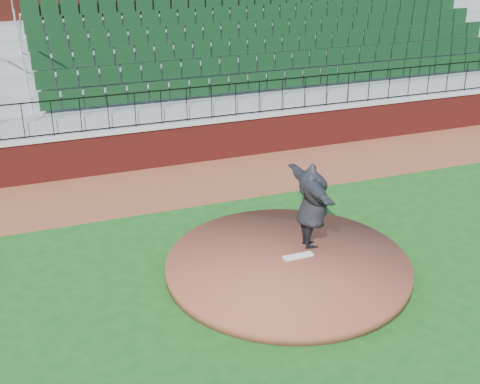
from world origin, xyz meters
The scene contains 10 objects.
ground centered at (0.00, 0.00, 0.00)m, with size 90.00×90.00×0.00m, color #164F16.
warning_track centered at (0.00, 5.40, 0.01)m, with size 34.00×3.20×0.01m, color brown.
field_wall centered at (0.00, 7.00, 0.60)m, with size 34.00×0.35×1.20m, color maroon.
wall_cap centered at (0.00, 7.00, 1.25)m, with size 34.00×0.45×0.10m, color #B7B7B7.
wall_railing centered at (0.00, 7.00, 1.80)m, with size 34.00×0.05×1.00m, color black, non-canonical shape.
seating_stands centered at (0.00, 9.72, 2.30)m, with size 34.00×5.10×4.60m, color gray, non-canonical shape.
concourse_wall centered at (0.00, 12.52, 2.75)m, with size 34.00×0.50×5.50m, color maroon.
pitchers_mound centered at (0.51, -0.03, 0.12)m, with size 5.20×5.20×0.25m, color brown.
pitching_rubber centered at (0.79, 0.05, 0.27)m, with size 0.67×0.17×0.04m, color white.
pitcher centered at (1.26, 0.42, 1.23)m, with size 2.40×0.65×1.95m, color black.
Camera 1 is at (-4.65, -10.85, 7.08)m, focal length 48.33 mm.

